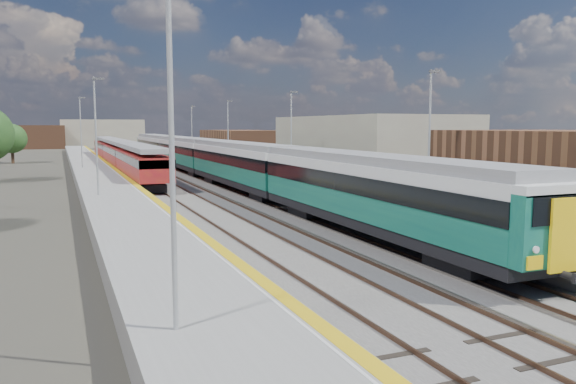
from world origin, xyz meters
TOP-DOWN VIEW (x-y plane):
  - ground at (0.00, 50.00)m, footprint 320.00×320.00m
  - ballast_bed at (-2.25, 52.50)m, footprint 10.50×155.00m
  - tracks at (-1.65, 54.18)m, footprint 8.96×160.00m
  - platform_right at (5.28, 52.49)m, footprint 4.70×155.00m
  - platform_left at (-9.05, 52.49)m, footprint 4.30×155.00m
  - buildings at (-18.12, 138.60)m, footprint 72.00×185.50m
  - green_train at (1.50, 51.39)m, footprint 3.10×86.11m
  - red_train at (-5.50, 68.02)m, footprint 2.81×57.02m
  - tree_c at (-18.77, 86.92)m, footprint 4.24×4.24m
  - tree_d at (22.81, 66.81)m, footprint 4.25×4.25m

SIDE VIEW (x-z plane):
  - ground at x=0.00m, z-range 0.00..0.00m
  - ballast_bed at x=-2.25m, z-range 0.00..0.06m
  - tracks at x=-1.65m, z-range 0.02..0.19m
  - platform_left at x=-9.05m, z-range -3.74..4.78m
  - platform_right at x=5.28m, z-range -3.72..4.80m
  - red_train at x=-5.50m, z-range 0.32..3.87m
  - green_train at x=1.50m, z-range 0.70..4.11m
  - tree_c at x=-18.77m, z-range 0.74..6.48m
  - tree_d at x=22.81m, z-range 0.74..6.51m
  - buildings at x=-18.12m, z-range -9.30..30.70m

